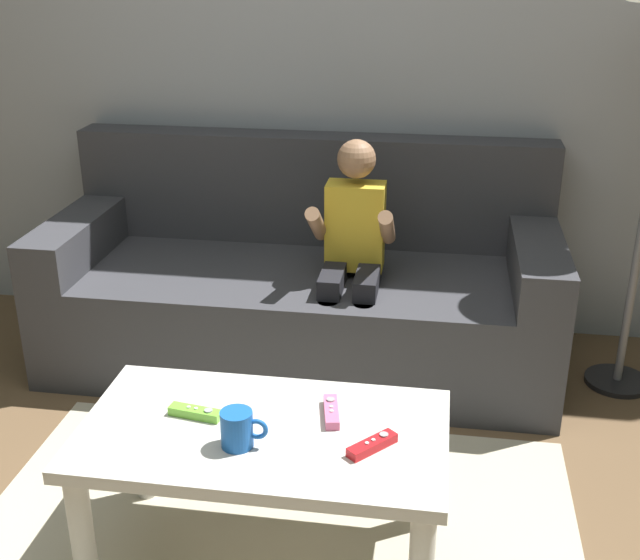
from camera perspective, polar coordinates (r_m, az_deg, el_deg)
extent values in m
cube|color=#999EA8|center=(3.32, -0.41, 17.53)|extent=(4.87, 0.05, 2.50)
cube|color=#38383D|center=(3.17, -1.36, -2.48)|extent=(1.93, 0.80, 0.40)
cube|color=#38383D|center=(3.32, -0.44, 6.49)|extent=(1.93, 0.16, 0.44)
cube|color=#38383D|center=(3.32, -16.47, 3.11)|extent=(0.18, 0.80, 0.17)
cube|color=#38383D|center=(3.04, 15.09, 1.42)|extent=(0.18, 0.80, 0.17)
cylinder|color=black|center=(2.88, 0.55, -5.22)|extent=(0.07, 0.07, 0.40)
cylinder|color=black|center=(2.87, 3.01, -5.39)|extent=(0.07, 0.07, 0.40)
cube|color=black|center=(2.90, 0.94, 0.07)|extent=(0.08, 0.26, 0.08)
cube|color=black|center=(2.89, 3.38, -0.08)|extent=(0.08, 0.26, 0.08)
cube|color=gold|center=(2.96, 2.51, 3.85)|extent=(0.21, 0.12, 0.32)
cylinder|color=#936B4C|center=(2.85, -0.23, 3.97)|extent=(0.05, 0.23, 0.18)
cylinder|color=#936B4C|center=(2.83, 4.76, 3.71)|extent=(0.05, 0.23, 0.18)
sphere|color=#936B4C|center=(2.89, 2.60, 8.55)|extent=(0.14, 0.14, 0.14)
cube|color=beige|center=(2.09, -4.04, -10.81)|extent=(0.94, 0.52, 0.04)
cylinder|color=beige|center=(2.18, -16.45, -17.07)|extent=(0.06, 0.06, 0.38)
cylinder|color=beige|center=(2.49, -12.43, -11.10)|extent=(0.06, 0.06, 0.38)
cylinder|color=beige|center=(2.34, 7.56, -13.03)|extent=(0.06, 0.06, 0.38)
cube|color=#BCB299|center=(2.34, -3.76, -18.91)|extent=(1.72, 1.35, 0.01)
cube|color=#72C638|center=(2.14, -8.83, -9.25)|extent=(0.14, 0.06, 0.02)
cylinder|color=#99999E|center=(2.12, -7.90, -9.12)|extent=(0.02, 0.02, 0.00)
cylinder|color=silver|center=(2.13, -8.76, -8.96)|extent=(0.01, 0.01, 0.00)
cylinder|color=silver|center=(2.14, -9.27, -8.86)|extent=(0.01, 0.01, 0.00)
cube|color=pink|center=(2.12, 0.81, -9.31)|extent=(0.06, 0.14, 0.02)
cylinder|color=#99999E|center=(2.15, 0.76, -8.45)|extent=(0.02, 0.02, 0.00)
cylinder|color=silver|center=(2.12, 0.81, -8.95)|extent=(0.01, 0.01, 0.00)
cylinder|color=silver|center=(2.10, 0.83, -9.25)|extent=(0.01, 0.01, 0.00)
cube|color=red|center=(2.00, 3.71, -11.58)|extent=(0.12, 0.13, 0.02)
cylinder|color=#99999E|center=(2.01, 4.54, -10.85)|extent=(0.02, 0.02, 0.00)
cylinder|color=silver|center=(1.99, 3.80, -11.22)|extent=(0.01, 0.01, 0.00)
cylinder|color=silver|center=(1.98, 3.34, -11.44)|extent=(0.01, 0.01, 0.00)
cylinder|color=#1959B2|center=(2.00, -5.90, -10.44)|extent=(0.08, 0.08, 0.10)
torus|color=#1959B2|center=(1.99, -4.49, -10.47)|extent=(0.06, 0.01, 0.06)
cylinder|color=black|center=(3.30, 20.26, -6.71)|extent=(0.24, 0.24, 0.02)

